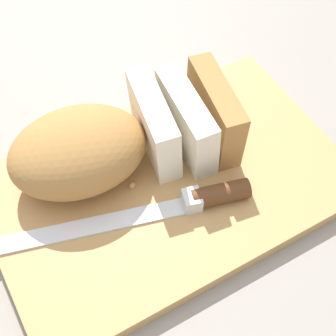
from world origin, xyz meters
TOP-DOWN VIEW (x-y plane):
  - ground_plane at (0.00, 0.00)m, footprint 3.00×3.00m
  - cutting_board at (0.00, 0.00)m, footprint 0.42×0.26m
  - bread_loaf at (-0.04, 0.06)m, footprint 0.28×0.16m
  - bread_knife at (0.00, -0.04)m, footprint 0.29×0.10m
  - crumb_near_knife at (-0.04, 0.02)m, footprint 0.01×0.01m
  - crumb_near_loaf at (0.08, -0.02)m, footprint 0.01×0.01m

SIDE VIEW (x-z plane):
  - ground_plane at x=0.00m, z-range 0.00..0.00m
  - cutting_board at x=0.00m, z-range 0.00..0.02m
  - crumb_near_loaf at x=0.08m, z-range 0.02..0.03m
  - crumb_near_knife at x=-0.04m, z-range 0.02..0.03m
  - bread_knife at x=0.00m, z-range 0.02..0.04m
  - bread_loaf at x=-0.04m, z-range 0.02..0.10m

